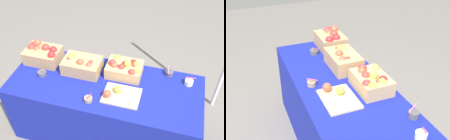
{
  "view_description": "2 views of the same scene",
  "coord_description": "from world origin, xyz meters",
  "views": [
    {
      "loc": [
        0.57,
        -1.72,
        2.54
      ],
      "look_at": [
        0.08,
        -0.01,
        0.95
      ],
      "focal_mm": 41.78,
      "sensor_mm": 36.0,
      "label": 1
    },
    {
      "loc": [
        1.85,
        -0.78,
        2.03
      ],
      "look_at": [
        -0.15,
        0.02,
        0.79
      ],
      "focal_mm": 44.88,
      "sensor_mm": 36.0,
      "label": 2
    }
  ],
  "objects": [
    {
      "name": "sample_bowl_near",
      "position": [
        -0.08,
        -0.25,
        0.76
      ],
      "size": [
        0.08,
        0.1,
        0.09
      ],
      "color": "gray",
      "rests_on": "table"
    },
    {
      "name": "apple_crate_left",
      "position": [
        -0.74,
        0.17,
        0.83
      ],
      "size": [
        0.36,
        0.26,
        0.2
      ],
      "color": "tan",
      "rests_on": "table"
    },
    {
      "name": "ground_plane",
      "position": [
        0.0,
        0.0,
        0.0
      ],
      "size": [
        10.0,
        10.0,
        0.0
      ],
      "primitive_type": "plane",
      "color": "slate"
    },
    {
      "name": "sample_bowl_far",
      "position": [
        -0.65,
        -0.05,
        0.76
      ],
      "size": [
        0.09,
        0.09,
        0.09
      ],
      "color": "#4C4C51",
      "rests_on": "table"
    },
    {
      "name": "apple_crate_middle",
      "position": [
        -0.28,
        0.12,
        0.82
      ],
      "size": [
        0.38,
        0.26,
        0.19
      ],
      "color": "tan",
      "rests_on": "table"
    },
    {
      "name": "table",
      "position": [
        0.0,
        0.0,
        0.37
      ],
      "size": [
        1.9,
        0.76,
        0.74
      ],
      "primitive_type": "cube",
      "color": "navy",
      "rests_on": "ground_plane"
    },
    {
      "name": "sample_bowl_mid",
      "position": [
        0.59,
        0.3,
        0.77
      ],
      "size": [
        0.08,
        0.08,
        0.1
      ],
      "color": "#4C4C51",
      "rests_on": "table"
    },
    {
      "name": "apple_crate_right",
      "position": [
        0.16,
        0.19,
        0.82
      ],
      "size": [
        0.35,
        0.26,
        0.18
      ],
      "color": "tan",
      "rests_on": "table"
    },
    {
      "name": "cutting_board_front",
      "position": [
        0.18,
        -0.12,
        0.76
      ],
      "size": [
        0.34,
        0.26,
        0.09
      ],
      "color": "#D1B284",
      "rests_on": "table"
    },
    {
      "name": "sample_bowl_extra",
      "position": [
        0.79,
        0.22,
        0.77
      ],
      "size": [
        0.09,
        0.08,
        0.1
      ],
      "color": "silver",
      "rests_on": "table"
    }
  ]
}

